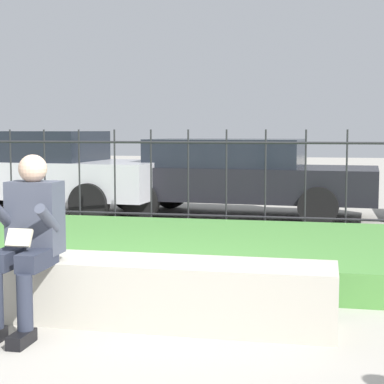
{
  "coord_description": "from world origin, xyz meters",
  "views": [
    {
      "loc": [
        1.57,
        -4.59,
        1.46
      ],
      "look_at": [
        0.18,
        2.05,
        0.8
      ],
      "focal_mm": 60.0,
      "sensor_mm": 36.0,
      "label": 1
    }
  ],
  "objects_px": {
    "stone_bench": "(164,296)",
    "car_parked_center": "(234,175)",
    "person_seated_reader": "(28,234)",
    "car_parked_left": "(35,170)"
  },
  "relations": [
    {
      "from": "stone_bench",
      "to": "car_parked_center",
      "type": "distance_m",
      "value": 6.13
    },
    {
      "from": "person_seated_reader",
      "to": "stone_bench",
      "type": "bearing_deg",
      "value": 18.9
    },
    {
      "from": "car_parked_center",
      "to": "stone_bench",
      "type": "bearing_deg",
      "value": -83.07
    },
    {
      "from": "person_seated_reader",
      "to": "car_parked_left",
      "type": "bearing_deg",
      "value": 115.08
    },
    {
      "from": "stone_bench",
      "to": "car_parked_center",
      "type": "bearing_deg",
      "value": 93.17
    },
    {
      "from": "car_parked_left",
      "to": "car_parked_center",
      "type": "xyz_separation_m",
      "value": [
        3.46,
        0.31,
        -0.06
      ]
    },
    {
      "from": "car_parked_left",
      "to": "person_seated_reader",
      "type": "bearing_deg",
      "value": -60.62
    },
    {
      "from": "stone_bench",
      "to": "car_parked_left",
      "type": "relative_size",
      "value": 0.56
    },
    {
      "from": "person_seated_reader",
      "to": "car_parked_center",
      "type": "bearing_deg",
      "value": 84.67
    },
    {
      "from": "car_parked_left",
      "to": "car_parked_center",
      "type": "distance_m",
      "value": 3.48
    }
  ]
}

